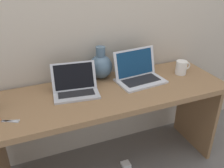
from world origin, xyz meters
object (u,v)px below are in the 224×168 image
object	(u,v)px
laptop_right	(138,73)
coffee_mug	(181,67)
green_vase	(101,66)
laptop_left	(75,85)
power_brick	(126,165)
scissors	(2,121)

from	to	relation	value
laptop_right	coffee_mug	world-z (taller)	laptop_right
green_vase	coffee_mug	bearing A→B (deg)	-15.96
laptop_left	laptop_right	world-z (taller)	laptop_right
laptop_left	power_brick	bearing A→B (deg)	-19.30
laptop_left	scissors	bearing A→B (deg)	-160.05
scissors	laptop_left	bearing A→B (deg)	19.95
laptop_left	power_brick	distance (m)	0.83
laptop_right	power_brick	xyz separation A→B (m)	(-0.14, -0.13, -0.75)
laptop_left	green_vase	xyz separation A→B (m)	(0.24, 0.15, 0.05)
scissors	laptop_right	bearing A→B (deg)	10.80
scissors	green_vase	bearing A→B (deg)	24.35
power_brick	laptop_left	bearing A→B (deg)	160.70
green_vase	scissors	xyz separation A→B (m)	(-0.72, -0.32, -0.09)
green_vase	power_brick	xyz separation A→B (m)	(0.10, -0.27, -0.79)
green_vase	laptop_right	bearing A→B (deg)	-30.33
coffee_mug	power_brick	size ratio (longest dim) A/B	1.82
laptop_left	scissors	xyz separation A→B (m)	(-0.47, -0.17, -0.05)
power_brick	laptop_right	bearing A→B (deg)	43.29
laptop_left	scissors	world-z (taller)	laptop_left
coffee_mug	laptop_left	bearing A→B (deg)	178.51
laptop_right	coffee_mug	bearing A→B (deg)	-5.10
coffee_mug	scissors	distance (m)	1.33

